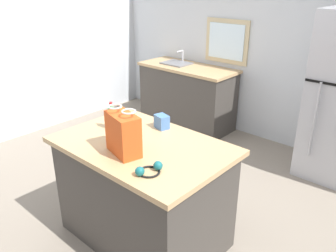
# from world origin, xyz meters

# --- Properties ---
(ground) EXTENTS (6.48, 6.48, 0.00)m
(ground) POSITION_xyz_m (0.00, 0.00, 0.00)
(ground) COLOR gray
(back_wall) EXTENTS (5.40, 0.13, 2.75)m
(back_wall) POSITION_xyz_m (-0.01, 2.23, 1.37)
(back_wall) COLOR silver
(back_wall) RESTS_ON ground
(left_wall) EXTENTS (0.10, 4.46, 2.75)m
(left_wall) POSITION_xyz_m (-2.70, 0.00, 1.37)
(left_wall) COLOR silver
(left_wall) RESTS_ON ground
(kitchen_island) EXTENTS (1.36, 0.91, 0.90)m
(kitchen_island) POSITION_xyz_m (0.14, -0.33, 0.45)
(kitchen_island) COLOR #423D38
(kitchen_island) RESTS_ON ground
(sink_counter) EXTENTS (1.45, 0.62, 1.09)m
(sink_counter) POSITION_xyz_m (-1.19, 1.86, 0.46)
(sink_counter) COLOR #423D38
(sink_counter) RESTS_ON ground
(shopping_bag) EXTENTS (0.32, 0.22, 0.35)m
(shopping_bag) POSITION_xyz_m (0.16, -0.53, 1.05)
(shopping_bag) COLOR #DB511E
(shopping_bag) RESTS_ON kitchen_island
(small_box) EXTENTS (0.14, 0.12, 0.12)m
(small_box) POSITION_xyz_m (0.05, -0.02, 0.95)
(small_box) COLOR #4775B7
(small_box) RESTS_ON kitchen_island
(bottle) EXTENTS (0.06, 0.06, 0.24)m
(bottle) POSITION_xyz_m (-0.24, -0.31, 1.00)
(bottle) COLOR #4C9956
(bottle) RESTS_ON kitchen_island
(ear_defenders) EXTENTS (0.18, 0.19, 0.06)m
(ear_defenders) POSITION_xyz_m (0.49, -0.61, 0.92)
(ear_defenders) COLOR black
(ear_defenders) RESTS_ON kitchen_island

